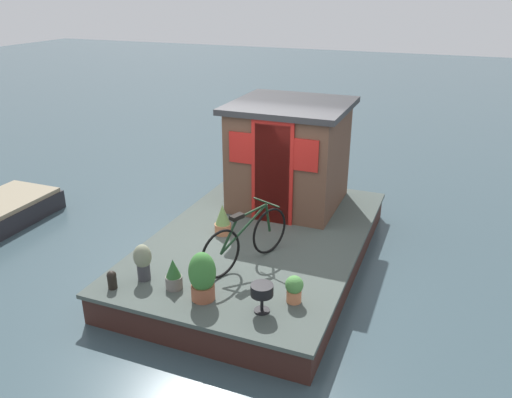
{
  "coord_description": "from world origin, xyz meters",
  "views": [
    {
      "loc": [
        -6.87,
        -2.66,
        4.19
      ],
      "look_at": [
        -0.2,
        0.0,
        1.18
      ],
      "focal_mm": 35.76,
      "sensor_mm": 36.0,
      "label": 1
    }
  ],
  "objects_px": {
    "charcoal_grill": "(262,292)",
    "mooring_bollard": "(112,279)",
    "bicycle": "(246,240)",
    "potted_plant_basil": "(294,288)",
    "potted_plant_mint": "(143,260)",
    "potted_plant_thyme": "(174,274)",
    "potted_plant_geranium": "(202,276)",
    "potted_plant_rosemary": "(223,220)",
    "houseboat_cabin": "(289,154)"
  },
  "relations": [
    {
      "from": "bicycle",
      "to": "charcoal_grill",
      "type": "bearing_deg",
      "value": -147.91
    },
    {
      "from": "houseboat_cabin",
      "to": "potted_plant_mint",
      "type": "relative_size",
      "value": 3.82
    },
    {
      "from": "bicycle",
      "to": "houseboat_cabin",
      "type": "bearing_deg",
      "value": 3.7
    },
    {
      "from": "bicycle",
      "to": "charcoal_grill",
      "type": "distance_m",
      "value": 1.18
    },
    {
      "from": "houseboat_cabin",
      "to": "potted_plant_geranium",
      "type": "xyz_separation_m",
      "value": [
        -3.38,
        0.02,
        -0.62
      ]
    },
    {
      "from": "potted_plant_thyme",
      "to": "potted_plant_geranium",
      "type": "relative_size",
      "value": 0.65
    },
    {
      "from": "potted_plant_thyme",
      "to": "charcoal_grill",
      "type": "relative_size",
      "value": 1.14
    },
    {
      "from": "potted_plant_thyme",
      "to": "potted_plant_rosemary",
      "type": "relative_size",
      "value": 0.85
    },
    {
      "from": "bicycle",
      "to": "potted_plant_thyme",
      "type": "xyz_separation_m",
      "value": [
        -0.94,
        0.65,
        -0.19
      ]
    },
    {
      "from": "houseboat_cabin",
      "to": "potted_plant_geranium",
      "type": "distance_m",
      "value": 3.43
    },
    {
      "from": "potted_plant_basil",
      "to": "potted_plant_thyme",
      "type": "relative_size",
      "value": 0.84
    },
    {
      "from": "potted_plant_basil",
      "to": "potted_plant_rosemary",
      "type": "xyz_separation_m",
      "value": [
        1.42,
        1.66,
        0.05
      ]
    },
    {
      "from": "houseboat_cabin",
      "to": "mooring_bollard",
      "type": "distance_m",
      "value": 3.9
    },
    {
      "from": "bicycle",
      "to": "charcoal_grill",
      "type": "height_order",
      "value": "bicycle"
    },
    {
      "from": "potted_plant_thyme",
      "to": "charcoal_grill",
      "type": "xyz_separation_m",
      "value": [
        -0.06,
        -1.27,
        0.08
      ]
    },
    {
      "from": "houseboat_cabin",
      "to": "charcoal_grill",
      "type": "height_order",
      "value": "houseboat_cabin"
    },
    {
      "from": "bicycle",
      "to": "potted_plant_rosemary",
      "type": "distance_m",
      "value": 1.07
    },
    {
      "from": "potted_plant_basil",
      "to": "potted_plant_mint",
      "type": "relative_size",
      "value": 0.69
    },
    {
      "from": "bicycle",
      "to": "potted_plant_mint",
      "type": "distance_m",
      "value": 1.45
    },
    {
      "from": "potted_plant_rosemary",
      "to": "mooring_bollard",
      "type": "xyz_separation_m",
      "value": [
        -2.01,
        0.67,
        -0.1
      ]
    },
    {
      "from": "potted_plant_thyme",
      "to": "mooring_bollard",
      "type": "distance_m",
      "value": 0.82
    },
    {
      "from": "houseboat_cabin",
      "to": "charcoal_grill",
      "type": "distance_m",
      "value": 3.51
    },
    {
      "from": "potted_plant_thyme",
      "to": "charcoal_grill",
      "type": "distance_m",
      "value": 1.28
    },
    {
      "from": "potted_plant_thyme",
      "to": "potted_plant_rosemary",
      "type": "xyz_separation_m",
      "value": [
        1.7,
        0.09,
        0.04
      ]
    },
    {
      "from": "bicycle",
      "to": "mooring_bollard",
      "type": "relative_size",
      "value": 6.14
    },
    {
      "from": "potted_plant_geranium",
      "to": "mooring_bollard",
      "type": "height_order",
      "value": "potted_plant_geranium"
    },
    {
      "from": "potted_plant_thyme",
      "to": "potted_plant_basil",
      "type": "bearing_deg",
      "value": -79.62
    },
    {
      "from": "houseboat_cabin",
      "to": "bicycle",
      "type": "relative_size",
      "value": 1.27
    },
    {
      "from": "houseboat_cabin",
      "to": "potted_plant_mint",
      "type": "height_order",
      "value": "houseboat_cabin"
    },
    {
      "from": "potted_plant_thyme",
      "to": "potted_plant_mint",
      "type": "height_order",
      "value": "potted_plant_mint"
    },
    {
      "from": "charcoal_grill",
      "to": "mooring_bollard",
      "type": "distance_m",
      "value": 2.05
    },
    {
      "from": "potted_plant_geranium",
      "to": "potted_plant_thyme",
      "type": "bearing_deg",
      "value": 80.29
    },
    {
      "from": "houseboat_cabin",
      "to": "potted_plant_mint",
      "type": "bearing_deg",
      "value": 163.16
    },
    {
      "from": "potted_plant_geranium",
      "to": "charcoal_grill",
      "type": "relative_size",
      "value": 1.76
    },
    {
      "from": "potted_plant_basil",
      "to": "potted_plant_thyme",
      "type": "xyz_separation_m",
      "value": [
        -0.29,
        1.57,
        0.01
      ]
    },
    {
      "from": "potted_plant_rosemary",
      "to": "potted_plant_geranium",
      "type": "relative_size",
      "value": 0.77
    },
    {
      "from": "bicycle",
      "to": "potted_plant_basil",
      "type": "xyz_separation_m",
      "value": [
        -0.65,
        -0.93,
        -0.2
      ]
    },
    {
      "from": "potted_plant_basil",
      "to": "charcoal_grill",
      "type": "height_order",
      "value": "charcoal_grill"
    },
    {
      "from": "bicycle",
      "to": "potted_plant_thyme",
      "type": "relative_size",
      "value": 3.68
    },
    {
      "from": "potted_plant_basil",
      "to": "potted_plant_geranium",
      "type": "bearing_deg",
      "value": 108.57
    },
    {
      "from": "potted_plant_basil",
      "to": "houseboat_cabin",
      "type": "bearing_deg",
      "value": 19.74
    },
    {
      "from": "potted_plant_thyme",
      "to": "potted_plant_mint",
      "type": "relative_size",
      "value": 0.82
    },
    {
      "from": "charcoal_grill",
      "to": "mooring_bollard",
      "type": "xyz_separation_m",
      "value": [
        -0.25,
        2.03,
        -0.14
      ]
    },
    {
      "from": "bicycle",
      "to": "potted_plant_geranium",
      "type": "xyz_separation_m",
      "value": [
        -1.02,
        0.17,
        -0.07
      ]
    },
    {
      "from": "bicycle",
      "to": "potted_plant_geranium",
      "type": "relative_size",
      "value": 2.39
    },
    {
      "from": "bicycle",
      "to": "potted_plant_geranium",
      "type": "bearing_deg",
      "value": 170.39
    },
    {
      "from": "houseboat_cabin",
      "to": "charcoal_grill",
      "type": "bearing_deg",
      "value": -166.95
    },
    {
      "from": "bicycle",
      "to": "potted_plant_mint",
      "type": "xyz_separation_m",
      "value": [
        -0.9,
        1.14,
        -0.1
      ]
    },
    {
      "from": "mooring_bollard",
      "to": "potted_plant_geranium",
      "type": "bearing_deg",
      "value": -79.47
    },
    {
      "from": "potted_plant_geranium",
      "to": "potted_plant_mint",
      "type": "xyz_separation_m",
      "value": [
        0.12,
        0.97,
        -0.04
      ]
    }
  ]
}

